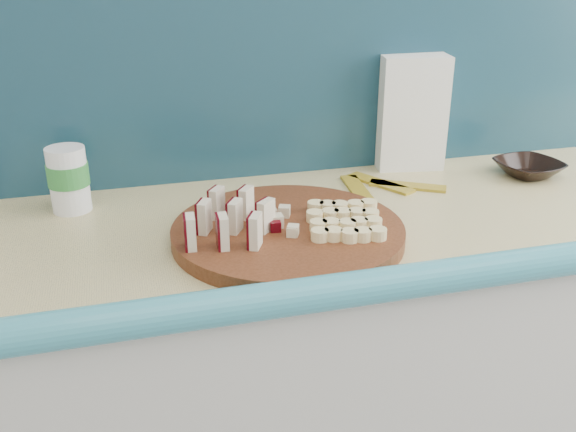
# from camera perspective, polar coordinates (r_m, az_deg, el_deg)

# --- Properties ---
(kitchen_counter) EXTENTS (2.20, 0.63, 0.91)m
(kitchen_counter) POSITION_cam_1_polar(r_m,az_deg,el_deg) (1.72, 17.19, -12.47)
(kitchen_counter) COLOR silver
(kitchen_counter) RESTS_ON ground
(backsplash) EXTENTS (2.20, 0.02, 0.50)m
(backsplash) POSITION_cam_1_polar(r_m,az_deg,el_deg) (1.68, 14.87, 13.22)
(backsplash) COLOR teal
(backsplash) RESTS_ON kitchen_counter
(cutting_board) EXTENTS (0.53, 0.53, 0.03)m
(cutting_board) POSITION_cam_1_polar(r_m,az_deg,el_deg) (1.21, 0.00, -1.46)
(cutting_board) COLOR #45210E
(cutting_board) RESTS_ON kitchen_counter
(apple_wedges) EXTENTS (0.17, 0.19, 0.06)m
(apple_wedges) POSITION_cam_1_polar(r_m,az_deg,el_deg) (1.17, -5.26, -0.20)
(apple_wedges) COLOR beige
(apple_wedges) RESTS_ON cutting_board
(apple_chunks) EXTENTS (0.06, 0.07, 0.02)m
(apple_chunks) POSITION_cam_1_polar(r_m,az_deg,el_deg) (1.20, -1.31, -0.43)
(apple_chunks) COLOR beige
(apple_chunks) RESTS_ON cutting_board
(banana_slices) EXTENTS (0.17, 0.19, 0.02)m
(banana_slices) POSITION_cam_1_polar(r_m,az_deg,el_deg) (1.21, 5.10, -0.36)
(banana_slices) COLOR #FEE69B
(banana_slices) RESTS_ON cutting_board
(brown_bowl) EXTENTS (0.17, 0.17, 0.04)m
(brown_bowl) POSITION_cam_1_polar(r_m,az_deg,el_deg) (1.65, 20.60, 3.99)
(brown_bowl) COLOR black
(brown_bowl) RESTS_ON kitchen_counter
(flour_bag) EXTENTS (0.18, 0.14, 0.28)m
(flour_bag) POSITION_cam_1_polar(r_m,az_deg,el_deg) (1.62, 10.78, 9.14)
(flour_bag) COLOR white
(flour_bag) RESTS_ON kitchen_counter
(canister) EXTENTS (0.08, 0.08, 0.14)m
(canister) POSITION_cam_1_polar(r_m,az_deg,el_deg) (1.40, -18.93, 3.21)
(canister) COLOR white
(canister) RESTS_ON kitchen_counter
(banana_peel) EXTENTS (0.23, 0.20, 0.01)m
(banana_peel) POSITION_cam_1_polar(r_m,az_deg,el_deg) (1.49, 8.34, 2.65)
(banana_peel) COLOR gold
(banana_peel) RESTS_ON kitchen_counter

